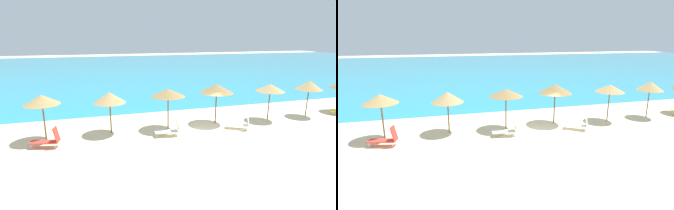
# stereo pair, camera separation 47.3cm
# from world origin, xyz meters

# --- Properties ---
(ground_plane) EXTENTS (160.00, 160.00, 0.00)m
(ground_plane) POSITION_xyz_m (0.00, 0.00, 0.00)
(ground_plane) COLOR beige
(sea_water) EXTENTS (160.00, 65.22, 0.01)m
(sea_water) POSITION_xyz_m (0.00, 38.62, 0.00)
(sea_water) COLOR teal
(sea_water) RESTS_ON ground_plane
(beach_umbrella_1) EXTENTS (2.10, 2.10, 2.84)m
(beach_umbrella_1) POSITION_xyz_m (-10.03, 1.97, 2.53)
(beach_umbrella_1) COLOR brown
(beach_umbrella_1) RESTS_ON ground_plane
(beach_umbrella_2) EXTENTS (2.08, 2.08, 2.74)m
(beach_umbrella_2) POSITION_xyz_m (-6.08, 2.10, 2.38)
(beach_umbrella_2) COLOR brown
(beach_umbrella_2) RESTS_ON ground_plane
(beach_umbrella_3) EXTENTS (2.27, 2.27, 2.77)m
(beach_umbrella_3) POSITION_xyz_m (-2.24, 1.89, 2.51)
(beach_umbrella_3) COLOR brown
(beach_umbrella_3) RESTS_ON ground_plane
(beach_umbrella_4) EXTENTS (2.38, 2.38, 2.89)m
(beach_umbrella_4) POSITION_xyz_m (1.44, 2.07, 2.57)
(beach_umbrella_4) COLOR brown
(beach_umbrella_4) RESTS_ON ground_plane
(beach_umbrella_5) EXTENTS (2.09, 2.09, 2.75)m
(beach_umbrella_5) POSITION_xyz_m (5.63, 1.65, 2.47)
(beach_umbrella_5) COLOR brown
(beach_umbrella_5) RESTS_ON ground_plane
(beach_umbrella_6) EXTENTS (1.94, 1.94, 2.83)m
(beach_umbrella_6) POSITION_xyz_m (9.17, 1.63, 2.48)
(beach_umbrella_6) COLOR brown
(beach_umbrella_6) RESTS_ON ground_plane
(lounge_chair_1) EXTENTS (1.71, 0.90, 1.21)m
(lounge_chair_1) POSITION_xyz_m (-9.73, 0.67, 0.48)
(lounge_chair_1) COLOR red
(lounge_chair_1) RESTS_ON ground_plane
(lounge_chair_2) EXTENTS (1.65, 0.71, 1.12)m
(lounge_chair_2) POSITION_xyz_m (-2.52, 0.47, 0.43)
(lounge_chair_2) COLOR white
(lounge_chair_2) RESTS_ON ground_plane
(lounge_chair_4) EXTENTS (1.66, 1.37, 1.10)m
(lounge_chair_4) POSITION_xyz_m (2.49, 0.36, 0.43)
(lounge_chair_4) COLOR white
(lounge_chair_4) RESTS_ON ground_plane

